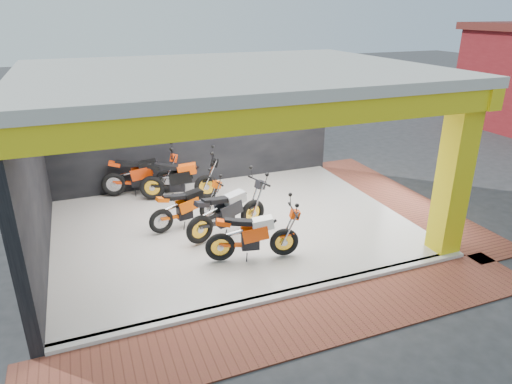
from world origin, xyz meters
The scene contains 16 objects.
ground centered at (0.00, 0.00, 0.00)m, with size 80.00×80.00×0.00m, color #2D2D30.
showroom_floor centered at (0.00, 2.00, 0.05)m, with size 8.00×6.00×0.10m, color white.
showroom_ceiling centered at (0.00, 2.00, 3.60)m, with size 8.40×6.40×0.20m, color beige.
back_wall centered at (0.00, 5.10, 1.75)m, with size 8.20×0.20×3.50m, color black.
left_wall centered at (-4.10, 2.00, 1.75)m, with size 0.20×6.20×3.50m, color black.
corner_column centered at (3.75, -0.75, 1.75)m, with size 0.50×0.50×3.50m, color yellow.
header_beam_front centered at (0.00, -1.00, 3.30)m, with size 8.40×0.30×0.40m, color yellow.
header_beam_right centered at (4.00, 2.00, 3.30)m, with size 0.30×6.40×0.40m, color yellow.
floor_kerb centered at (0.00, -1.02, 0.05)m, with size 8.00×0.20×0.10m, color white.
paver_front centered at (0.00, -1.80, 0.01)m, with size 9.00×1.40×0.03m, color brown.
paver_right centered at (4.80, 2.00, 0.01)m, with size 1.40×7.00×0.03m, color brown.
moto_hero centered at (0.49, 0.18, 0.71)m, with size 2.01×0.74×1.23m, color #F5460A, non-canonical shape.
moto_row_a centered at (0.38, 1.69, 0.76)m, with size 2.16×0.80×1.32m, color black, non-canonical shape.
moto_row_b centered at (-0.43, 2.37, 0.69)m, with size 1.92×0.71×1.17m, color #F6590A, non-canonical shape.
moto_row_c centered at (-0.15, 3.68, 0.77)m, with size 2.21×0.82×1.35m, color black, non-canonical shape.
moto_row_d centered at (-1.04, 4.50, 0.76)m, with size 2.17×0.80×1.33m, color #EC3909, non-canonical shape.
Camera 1 is at (-3.05, -7.25, 4.82)m, focal length 32.00 mm.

